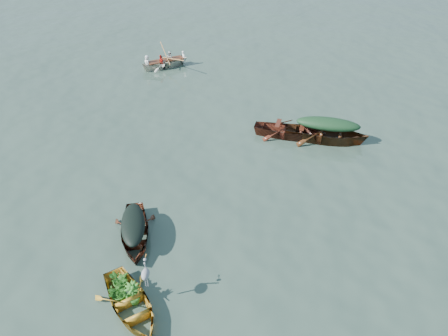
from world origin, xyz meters
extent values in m
plane|color=#395043|center=(0.00, 0.00, 0.00)|extent=(140.00, 140.00, 0.00)
imported|color=#B37B23|center=(-2.83, -4.25, 0.00)|extent=(3.07, 3.61, 0.92)
imported|color=#502112|center=(-3.25, -1.48, 0.00)|extent=(2.04, 3.90, 0.93)
imported|color=#4C2611|center=(3.98, 4.76, 0.00)|extent=(5.15, 2.51, 1.19)
imported|color=#5C2717|center=(2.41, 5.09, 0.00)|extent=(4.59, 2.38, 1.03)
imported|color=silver|center=(-4.13, 13.10, 0.00)|extent=(4.00, 2.96, 0.91)
ellipsoid|color=black|center=(-3.25, -1.48, 0.66)|extent=(1.12, 2.14, 0.40)
ellipsoid|color=#193E20|center=(3.98, 4.76, 0.85)|extent=(2.83, 1.38, 0.52)
imported|color=#1C5F19|center=(-3.11, -3.78, 0.76)|extent=(1.08, 1.14, 0.60)
imported|color=white|center=(-4.13, 13.10, 0.84)|extent=(2.91, 2.28, 0.76)
camera|label=1|loc=(-0.15, -11.73, 10.00)|focal=35.00mm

